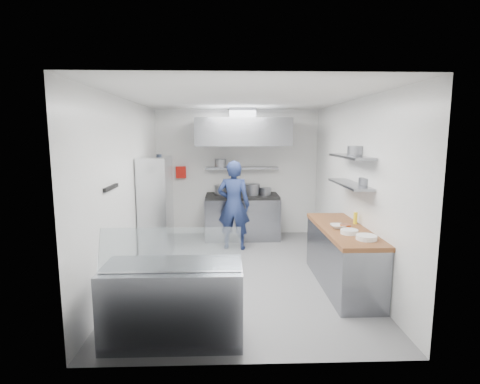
{
  "coord_description": "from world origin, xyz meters",
  "views": [
    {
      "loc": [
        -0.23,
        -5.89,
        2.25
      ],
      "look_at": [
        0.0,
        0.6,
        1.25
      ],
      "focal_mm": 28.0,
      "sensor_mm": 36.0,
      "label": 1
    }
  ],
  "objects_px": {
    "chef": "(234,205)",
    "display_case": "(174,303)",
    "gas_range": "(242,218)",
    "wire_rack": "(156,207)"
  },
  "relations": [
    {
      "from": "gas_range",
      "to": "display_case",
      "type": "bearing_deg",
      "value": -102.65
    },
    {
      "from": "chef",
      "to": "display_case",
      "type": "relative_size",
      "value": 1.17
    },
    {
      "from": "gas_range",
      "to": "chef",
      "type": "xyz_separation_m",
      "value": [
        -0.2,
        -0.78,
        0.43
      ]
    },
    {
      "from": "chef",
      "to": "wire_rack",
      "type": "bearing_deg",
      "value": 26.12
    },
    {
      "from": "chef",
      "to": "wire_rack",
      "type": "xyz_separation_m",
      "value": [
        -1.43,
        -0.42,
        0.05
      ]
    },
    {
      "from": "wire_rack",
      "to": "display_case",
      "type": "height_order",
      "value": "wire_rack"
    },
    {
      "from": "wire_rack",
      "to": "gas_range",
      "type": "bearing_deg",
      "value": 36.49
    },
    {
      "from": "display_case",
      "to": "gas_range",
      "type": "bearing_deg",
      "value": 77.35
    },
    {
      "from": "display_case",
      "to": "wire_rack",
      "type": "bearing_deg",
      "value": 103.77
    },
    {
      "from": "chef",
      "to": "wire_rack",
      "type": "height_order",
      "value": "wire_rack"
    }
  ]
}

